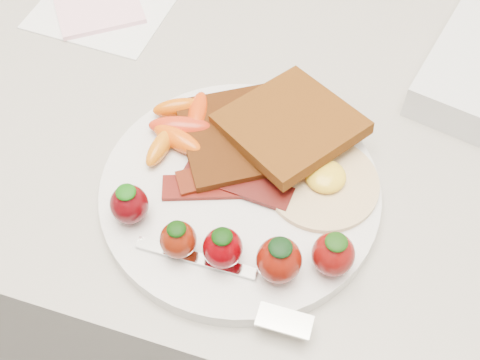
% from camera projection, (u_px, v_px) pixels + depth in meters
% --- Properties ---
extents(counter, '(2.00, 0.60, 0.90)m').
position_uv_depth(counter, '(249.00, 273.00, 1.04)').
color(counter, gray).
rests_on(counter, ground).
extents(plate, '(0.27, 0.27, 0.02)m').
position_uv_depth(plate, '(240.00, 191.00, 0.58)').
color(plate, silver).
rests_on(plate, counter).
extents(toast_lower, '(0.16, 0.16, 0.01)m').
position_uv_depth(toast_lower, '(241.00, 135.00, 0.60)').
color(toast_lower, black).
rests_on(toast_lower, plate).
extents(toast_upper, '(0.16, 0.16, 0.03)m').
position_uv_depth(toast_upper, '(290.00, 124.00, 0.59)').
color(toast_upper, black).
rests_on(toast_upper, toast_lower).
extents(fried_egg, '(0.12, 0.12, 0.02)m').
position_uv_depth(fried_egg, '(323.00, 181.00, 0.57)').
color(fried_egg, beige).
rests_on(fried_egg, plate).
extents(bacon_strips, '(0.13, 0.09, 0.01)m').
position_uv_depth(bacon_strips, '(230.00, 180.00, 0.57)').
color(bacon_strips, '#4E0A09').
rests_on(bacon_strips, plate).
extents(baby_carrots, '(0.07, 0.11, 0.02)m').
position_uv_depth(baby_carrots, '(180.00, 127.00, 0.61)').
color(baby_carrots, red).
rests_on(baby_carrots, plate).
extents(strawberries, '(0.22, 0.06, 0.05)m').
position_uv_depth(strawberries, '(236.00, 242.00, 0.52)').
color(strawberries, '#490308').
rests_on(strawberries, plate).
extents(fork, '(0.17, 0.05, 0.00)m').
position_uv_depth(fork, '(235.00, 286.00, 0.51)').
color(fork, silver).
rests_on(fork, plate).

